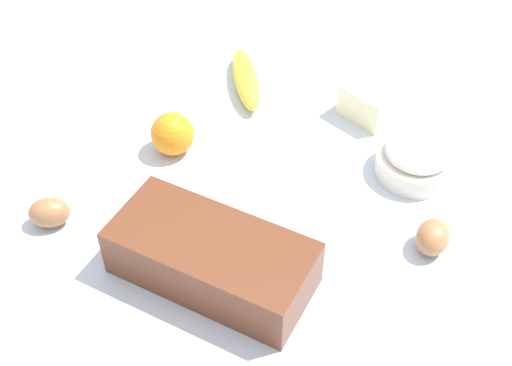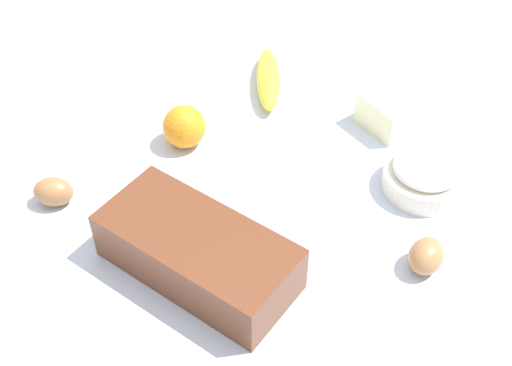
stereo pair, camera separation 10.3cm
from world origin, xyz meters
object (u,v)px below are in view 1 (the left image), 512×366
(banana, at_px, (246,79))
(butter_block, at_px, (368,103))
(egg_near_butter, at_px, (49,212))
(egg_beside_bowl, at_px, (433,237))
(orange_fruit, at_px, (173,134))
(loaf_pan, at_px, (212,257))
(flour_bowl, at_px, (416,159))

(banana, xyz_separation_m, butter_block, (-0.23, -0.05, 0.01))
(egg_near_butter, xyz_separation_m, egg_beside_bowl, (-0.49, -0.29, 0.00))
(orange_fruit, bearing_deg, banana, -88.48)
(orange_fruit, xyz_separation_m, egg_beside_bowl, (-0.45, -0.05, -0.01))
(butter_block, relative_size, egg_beside_bowl, 1.45)
(loaf_pan, distance_m, banana, 0.45)
(orange_fruit, bearing_deg, butter_block, -129.43)
(flour_bowl, height_order, butter_block, flour_bowl)
(banana, bearing_deg, butter_block, -166.52)
(butter_block, xyz_separation_m, egg_near_butter, (0.27, 0.51, -0.01))
(butter_block, bearing_deg, flour_bowl, 148.54)
(butter_block, xyz_separation_m, egg_beside_bowl, (-0.23, 0.22, -0.01))
(loaf_pan, bearing_deg, egg_beside_bowl, -143.08)
(loaf_pan, bearing_deg, egg_near_butter, 5.79)
(egg_beside_bowl, bearing_deg, loaf_pan, 44.63)
(banana, relative_size, egg_near_butter, 3.05)
(egg_beside_bowl, bearing_deg, banana, -19.61)
(flour_bowl, height_order, orange_fruit, orange_fruit)
(banana, relative_size, orange_fruit, 2.59)
(loaf_pan, relative_size, egg_beside_bowl, 4.76)
(loaf_pan, height_order, flour_bowl, loaf_pan)
(flour_bowl, relative_size, egg_near_butter, 2.09)
(loaf_pan, height_order, egg_beside_bowl, loaf_pan)
(egg_near_butter, distance_m, egg_beside_bowl, 0.57)
(flour_bowl, relative_size, butter_block, 1.45)
(egg_near_butter, bearing_deg, orange_fruit, -100.46)
(loaf_pan, distance_m, flour_bowl, 0.39)
(flour_bowl, xyz_separation_m, egg_beside_bowl, (-0.09, 0.13, -0.01))
(butter_block, distance_m, egg_beside_bowl, 0.31)
(banana, bearing_deg, loaf_pan, 120.10)
(flour_bowl, distance_m, banana, 0.36)
(egg_near_butter, bearing_deg, egg_beside_bowl, -149.54)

